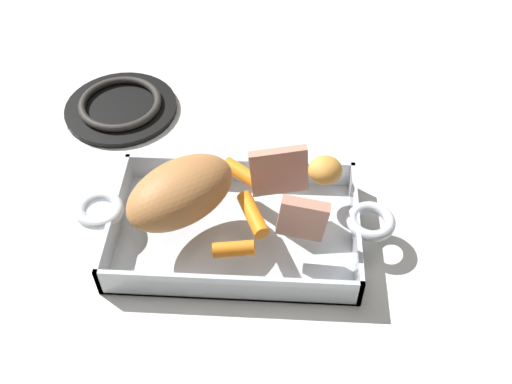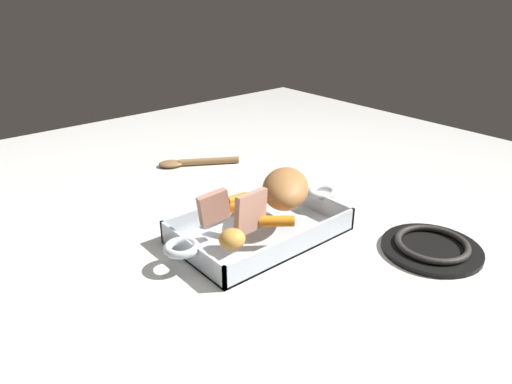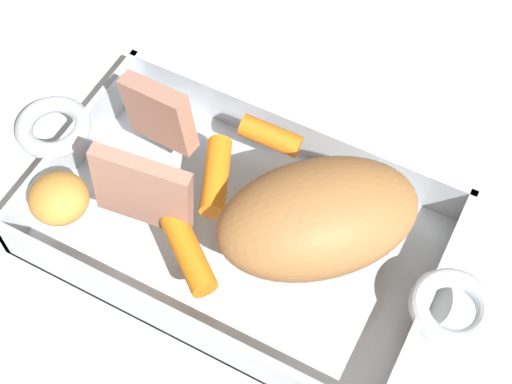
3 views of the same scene
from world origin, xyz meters
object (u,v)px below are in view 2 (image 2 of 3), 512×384
object	(u,v)px
roast_slice_outer	(214,207)
baby_carrot_center_right	(237,199)
roasting_dish	(260,229)
potato_golden_small	(232,239)
pork_roast	(284,188)
baby_carrot_southwest	(246,211)
stove_burner_rear	(432,247)
baby_carrot_long	(276,221)
serving_spoon	(191,162)
roast_slice_thick	(251,212)

from	to	relation	value
roast_slice_outer	baby_carrot_center_right	bearing A→B (deg)	23.35
roasting_dish	potato_golden_small	bearing A→B (deg)	-150.80
pork_roast	potato_golden_small	xyz separation A→B (m)	(-0.20, -0.07, -0.02)
roast_slice_outer	baby_carrot_southwest	world-z (taller)	roast_slice_outer
baby_carrot_southwest	potato_golden_small	distance (m)	0.13
baby_carrot_southwest	stove_burner_rear	bearing A→B (deg)	-48.34
baby_carrot_southwest	stove_burner_rear	world-z (taller)	baby_carrot_southwest
baby_carrot_southwest	baby_carrot_long	bearing A→B (deg)	-77.37
baby_carrot_long	baby_carrot_southwest	xyz separation A→B (m)	(-0.02, 0.07, -0.00)
roasting_dish	roast_slice_outer	world-z (taller)	roast_slice_outer
stove_burner_rear	serving_spoon	xyz separation A→B (m)	(-0.11, 0.71, -0.00)
pork_roast	baby_carrot_center_right	size ratio (longest dim) A/B	2.95
roast_slice_outer	stove_burner_rear	distance (m)	0.44
baby_carrot_southwest	potato_golden_small	size ratio (longest dim) A/B	1.44
roast_slice_outer	potato_golden_small	bearing A→B (deg)	-107.82
stove_burner_rear	baby_carrot_long	bearing A→B (deg)	138.42
roast_slice_thick	stove_burner_rear	size ratio (longest dim) A/B	0.41
roast_slice_thick	serving_spoon	size ratio (longest dim) A/B	0.37
roast_slice_thick	stove_burner_rear	bearing A→B (deg)	-38.52
roasting_dish	serving_spoon	bearing A→B (deg)	75.65
baby_carrot_long	roast_slice_outer	bearing A→B (deg)	131.16
potato_golden_small	stove_burner_rear	distance (m)	0.40
pork_roast	baby_carrot_long	distance (m)	0.11
baby_carrot_long	baby_carrot_center_right	bearing A→B (deg)	87.96
pork_roast	stove_burner_rear	distance (m)	0.32
roast_slice_outer	baby_carrot_long	distance (m)	0.13
roasting_dish	roast_slice_outer	size ratio (longest dim) A/B	7.14
baby_carrot_southwest	baby_carrot_center_right	size ratio (longest dim) A/B	1.31
roast_slice_thick	stove_burner_rear	distance (m)	0.37
roasting_dish	baby_carrot_center_right	bearing A→B (deg)	94.38
baby_carrot_long	potato_golden_small	world-z (taller)	potato_golden_small
baby_carrot_long	stove_burner_rear	bearing A→B (deg)	-41.58
pork_roast	potato_golden_small	bearing A→B (deg)	-159.43
pork_roast	baby_carrot_southwest	bearing A→B (deg)	175.24
roast_slice_thick	baby_carrot_long	size ratio (longest dim) A/B	1.15
roasting_dish	roast_slice_thick	xyz separation A→B (m)	(-0.06, -0.04, 0.08)
potato_golden_small	serving_spoon	size ratio (longest dim) A/B	0.23
roast_slice_thick	baby_carrot_center_right	xyz separation A→B (m)	(0.05, 0.11, -0.03)
baby_carrot_southwest	serving_spoon	distance (m)	0.45
baby_carrot_center_right	stove_burner_rear	xyz separation A→B (m)	(0.23, -0.34, -0.05)
baby_carrot_center_right	serving_spoon	distance (m)	0.39
pork_roast	roast_slice_thick	world-z (taller)	roast_slice_thick
baby_carrot_long	baby_carrot_southwest	bearing A→B (deg)	102.63
baby_carrot_long	stove_burner_rear	distance (m)	0.31
roasting_dish	roast_slice_outer	distance (m)	0.12
stove_burner_rear	serving_spoon	size ratio (longest dim) A/B	0.90
stove_burner_rear	roast_slice_thick	bearing A→B (deg)	141.48
roasting_dish	pork_roast	bearing A→B (deg)	2.88
baby_carrot_southwest	baby_carrot_center_right	bearing A→B (deg)	70.22
roast_slice_thick	stove_burner_rear	world-z (taller)	roast_slice_thick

